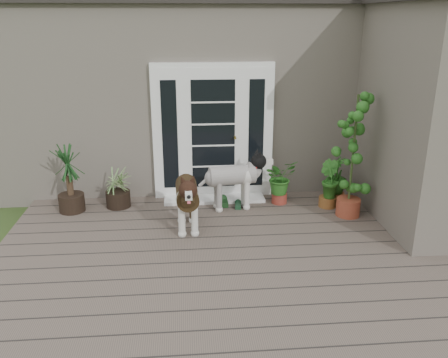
{
  "coord_description": "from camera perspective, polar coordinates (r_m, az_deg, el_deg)",
  "views": [
    {
      "loc": [
        -0.65,
        -4.63,
        2.93
      ],
      "look_at": [
        -0.1,
        1.75,
        0.7
      ],
      "focal_mm": 37.67,
      "sensor_mm": 36.0,
      "label": 1
    }
  ],
  "objects": [
    {
      "name": "roof_main",
      "position": [
        9.31,
        -0.98,
        20.85
      ],
      "size": [
        7.6,
        4.2,
        0.2
      ],
      "primitive_type": "cube",
      "color": "#2D2826",
      "rests_on": "house_main"
    },
    {
      "name": "herb_c",
      "position": [
        7.61,
        13.4,
        -0.62
      ],
      "size": [
        0.39,
        0.39,
        0.6
      ],
      "primitive_type": "imported",
      "rotation": [
        0.0,
        0.0,
        4.69
      ],
      "color": "#225317",
      "rests_on": "deck"
    },
    {
      "name": "herb_b",
      "position": [
        7.41,
        12.54,
        -1.38
      ],
      "size": [
        0.46,
        0.46,
        0.53
      ],
      "primitive_type": "imported",
      "rotation": [
        0.0,
        0.0,
        1.96
      ],
      "color": "#235719",
      "rests_on": "deck"
    },
    {
      "name": "house_wing",
      "position": [
        7.22,
        24.81,
        6.4
      ],
      "size": [
        1.6,
        2.4,
        3.1
      ],
      "primitive_type": "cube",
      "color": "#665E54",
      "rests_on": "ground"
    },
    {
      "name": "door_unit",
      "position": [
        7.45,
        -1.33,
        5.72
      ],
      "size": [
        1.9,
        0.14,
        2.15
      ],
      "primitive_type": "cube",
      "color": "white",
      "rests_on": "deck"
    },
    {
      "name": "house_main",
      "position": [
        9.41,
        -0.92,
        10.76
      ],
      "size": [
        7.4,
        4.0,
        3.1
      ],
      "primitive_type": "cube",
      "color": "#665E54",
      "rests_on": "ground"
    },
    {
      "name": "brindle_dog",
      "position": [
        6.44,
        -4.48,
        -2.86
      ],
      "size": [
        0.44,
        0.97,
        0.8
      ],
      "primitive_type": null,
      "rotation": [
        0.0,
        0.0,
        3.17
      ],
      "color": "#3E2C16",
      "rests_on": "deck"
    },
    {
      "name": "deck",
      "position": [
        5.83,
        2.15,
        -10.31
      ],
      "size": [
        6.2,
        4.6,
        0.12
      ],
      "primitive_type": "cube",
      "color": "#6B5B4C",
      "rests_on": "ground"
    },
    {
      "name": "clog_right",
      "position": [
        7.39,
        -0.04,
        -2.74
      ],
      "size": [
        0.17,
        0.35,
        0.1
      ],
      "primitive_type": null,
      "rotation": [
        0.0,
        0.0,
        0.02
      ],
      "color": "#153616",
      "rests_on": "deck"
    },
    {
      "name": "spider_plant",
      "position": [
        7.4,
        -12.82,
        -0.86
      ],
      "size": [
        0.78,
        0.78,
        0.67
      ],
      "primitive_type": null,
      "rotation": [
        0.0,
        0.0,
        0.3
      ],
      "color": "#88A566",
      "rests_on": "deck"
    },
    {
      "name": "yucca",
      "position": [
        7.35,
        -18.29,
        0.1
      ],
      "size": [
        0.96,
        0.96,
        1.05
      ],
      "primitive_type": null,
      "rotation": [
        0.0,
        0.0,
        0.43
      ],
      "color": "black",
      "rests_on": "deck"
    },
    {
      "name": "white_dog",
      "position": [
        7.13,
        0.99,
        -0.66
      ],
      "size": [
        0.99,
        0.54,
        0.78
      ],
      "primitive_type": null,
      "rotation": [
        0.0,
        0.0,
        -1.42
      ],
      "color": "silver",
      "rests_on": "deck"
    },
    {
      "name": "door_step",
      "position": [
        7.58,
        -1.18,
        -2.37
      ],
      "size": [
        1.6,
        0.4,
        0.05
      ],
      "primitive_type": "cube",
      "color": "white",
      "rests_on": "deck"
    },
    {
      "name": "clog_left",
      "position": [
        7.3,
        1.72,
        -3.13
      ],
      "size": [
        0.16,
        0.28,
        0.08
      ],
      "primitive_type": null,
      "rotation": [
        0.0,
        0.0,
        -0.13
      ],
      "color": "#173A21",
      "rests_on": "deck"
    },
    {
      "name": "herb_a",
      "position": [
        7.41,
        6.79,
        -0.6
      ],
      "size": [
        0.67,
        0.67,
        0.63
      ],
      "primitive_type": "imported",
      "rotation": [
        0.0,
        0.0,
        0.46
      ],
      "color": "#255919",
      "rests_on": "deck"
    },
    {
      "name": "sapling",
      "position": [
        6.95,
        15.37,
        2.8
      ],
      "size": [
        0.71,
        0.71,
        1.86
      ],
      "primitive_type": null,
      "rotation": [
        0.0,
        0.0,
        0.39
      ],
      "color": "#265317",
      "rests_on": "deck"
    }
  ]
}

